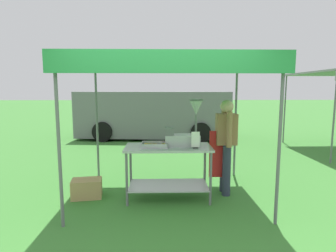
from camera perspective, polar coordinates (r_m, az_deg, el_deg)
The scene contains 9 objects.
ground_plane at distance 9.70m, azimuth -1.36°, elevation -3.02°, with size 70.00×70.00×0.00m, color #3D7F33.
stall_canopy at distance 4.51m, azimuth 0.04°, elevation 12.53°, with size 3.01×2.33×2.26m.
donut_cart at distance 4.54m, azimuth 0.07°, elevation -7.20°, with size 1.38×0.67×0.87m.
donut_tray at distance 4.45m, azimuth -2.82°, elevation -4.01°, with size 0.42×0.30×0.07m.
donut_fryer at distance 4.52m, azimuth 3.43°, elevation -1.07°, with size 0.61×0.28×0.75m.
menu_sign at distance 4.34m, azimuth 5.65°, elevation -3.11°, with size 0.13×0.05×0.26m.
vendor at distance 4.82m, azimuth 11.72°, elevation -3.18°, with size 0.45×0.53×1.61m.
supply_crate at distance 4.92m, azimuth -16.29°, elevation -12.17°, with size 0.52×0.39×0.31m.
van_grey at distance 10.25m, azimuth -2.97°, elevation 2.51°, with size 5.51×2.43×1.69m.
Camera 1 is at (-0.02, -3.53, 1.80)m, focal length 29.76 mm.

